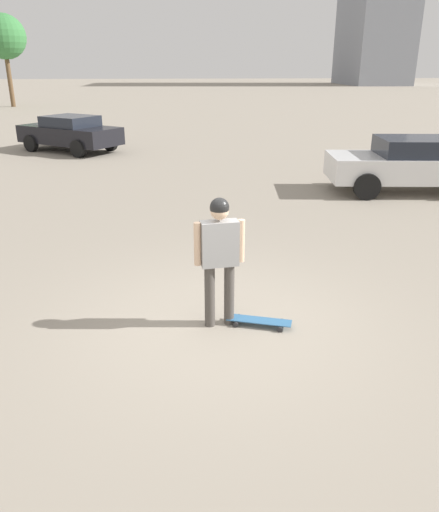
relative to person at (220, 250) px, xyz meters
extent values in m
plane|color=gray|center=(0.00, 0.00, -1.07)|extent=(220.00, 220.00, 0.00)
cylinder|color=#4C4742|center=(0.02, -0.13, -0.64)|extent=(0.14, 0.14, 0.86)
cylinder|color=#4C4742|center=(-0.02, 0.13, -0.64)|extent=(0.14, 0.14, 0.86)
cube|color=#999999|center=(0.00, 0.00, 0.09)|extent=(0.27, 0.50, 0.59)
cylinder|color=beige|center=(0.04, -0.28, 0.10)|extent=(0.09, 0.09, 0.56)
cylinder|color=beige|center=(-0.04, 0.28, 0.10)|extent=(0.09, 0.09, 0.56)
sphere|color=beige|center=(0.00, 0.00, 0.52)|extent=(0.23, 0.23, 0.23)
sphere|color=black|center=(0.00, 0.00, 0.56)|extent=(0.25, 0.25, 0.25)
cube|color=#336693|center=(0.08, 0.52, -0.99)|extent=(0.45, 0.89, 0.01)
cylinder|color=#262628|center=(0.10, 0.21, -1.04)|extent=(0.05, 0.08, 0.07)
cylinder|color=#262628|center=(-0.11, 0.28, -1.04)|extent=(0.05, 0.08, 0.07)
cylinder|color=#262628|center=(0.28, 0.77, -1.04)|extent=(0.05, 0.08, 0.07)
cylinder|color=#262628|center=(0.07, 0.84, -1.04)|extent=(0.05, 0.08, 0.07)
cube|color=silver|center=(-7.00, 5.68, -0.41)|extent=(2.17, 4.39, 0.65)
cube|color=#1E232D|center=(-6.99, 5.78, 0.15)|extent=(1.77, 2.05, 0.46)
cylinder|color=black|center=(-6.24, 4.28, -0.73)|extent=(0.27, 0.70, 0.68)
cylinder|color=black|center=(-8.01, 4.45, -0.73)|extent=(0.27, 0.70, 0.68)
cube|color=black|center=(-14.52, -4.77, -0.42)|extent=(3.82, 4.39, 0.65)
cube|color=#1E232D|center=(-14.46, -4.69, 0.10)|extent=(2.35, 2.43, 0.40)
cylinder|color=black|center=(-14.55, -6.33, -0.75)|extent=(0.54, 0.64, 0.64)
cylinder|color=black|center=(-15.97, -5.32, -0.75)|extent=(0.54, 0.64, 0.64)
cylinder|color=black|center=(-13.06, -4.23, -0.75)|extent=(0.54, 0.64, 0.64)
cylinder|color=black|center=(-14.48, -3.22, -0.75)|extent=(0.54, 0.64, 0.64)
cylinder|color=brown|center=(-36.72, -13.61, 0.93)|extent=(0.34, 0.34, 4.00)
sphere|color=#387A3D|center=(-36.72, -13.61, 4.09)|extent=(3.32, 3.32, 3.32)
camera|label=1|loc=(5.94, -0.47, 2.23)|focal=35.00mm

